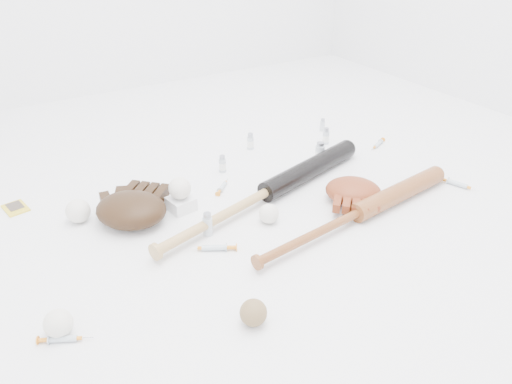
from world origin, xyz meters
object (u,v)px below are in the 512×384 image
bat_wood (358,213)px  pedestal (181,204)px  bat_dark (267,192)px  glove_dark (131,209)px

bat_wood → pedestal: bat_wood is taller
bat_dark → pedestal: (-0.28, 0.10, -0.01)m
glove_dark → bat_dark: bearing=30.2°
bat_dark → bat_wood: 0.32m
pedestal → bat_dark: bearing=-20.4°
bat_dark → pedestal: bat_dark is taller
glove_dark → pedestal: bearing=41.2°
bat_wood → glove_dark: size_ratio=3.28×
bat_wood → bat_dark: bearing=117.6°
bat_dark → glove_dark: size_ratio=3.73×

